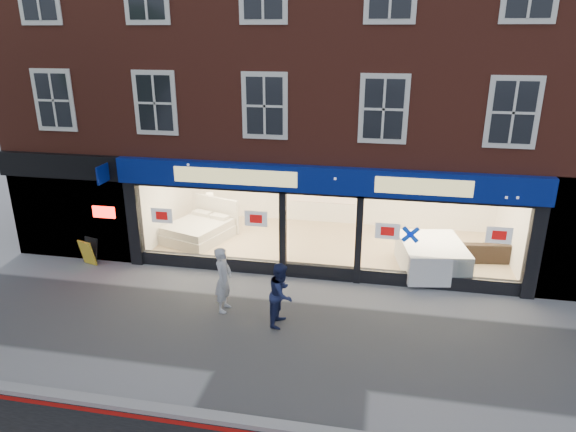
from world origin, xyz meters
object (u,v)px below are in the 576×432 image
(a_board, at_px, (89,252))
(pedestrian_grey, at_px, (223,279))
(mattress_stack, at_px, (431,257))
(sofa, at_px, (480,249))
(display_bed, at_px, (200,229))
(pedestrian_blue, at_px, (281,294))

(a_board, distance_m, pedestrian_grey, 5.14)
(mattress_stack, relative_size, pedestrian_grey, 1.44)
(sofa, bearing_deg, a_board, 3.88)
(pedestrian_grey, bearing_deg, mattress_stack, -56.58)
(mattress_stack, distance_m, sofa, 1.86)
(mattress_stack, xyz_separation_m, a_board, (-10.00, -1.30, -0.12))
(display_bed, bearing_deg, pedestrian_blue, -32.07)
(pedestrian_grey, bearing_deg, a_board, 71.92)
(mattress_stack, bearing_deg, a_board, -172.59)
(a_board, relative_size, pedestrian_blue, 0.51)
(display_bed, relative_size, pedestrian_grey, 1.52)
(sofa, height_order, pedestrian_blue, pedestrian_blue)
(sofa, bearing_deg, display_bed, -7.37)
(display_bed, xyz_separation_m, pedestrian_blue, (3.66, -4.48, 0.35))
(mattress_stack, distance_m, pedestrian_grey, 6.07)
(display_bed, height_order, a_board, display_bed)
(a_board, bearing_deg, pedestrian_blue, -1.64)
(pedestrian_blue, bearing_deg, sofa, -42.55)
(a_board, bearing_deg, pedestrian_grey, -3.43)
(display_bed, distance_m, pedestrian_blue, 5.80)
(pedestrian_grey, bearing_deg, display_bed, 29.96)
(display_bed, bearing_deg, pedestrian_grey, -44.01)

